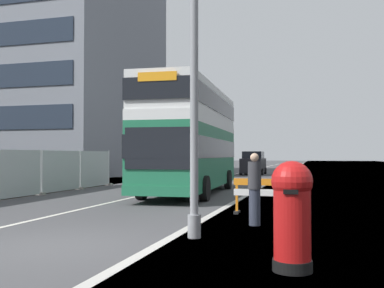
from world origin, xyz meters
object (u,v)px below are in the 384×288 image
Objects in this scene: red_pillar_postbox at (292,210)px; car_receding_mid at (253,164)px; car_oncoming_near at (195,165)px; pedestrian_at_kerb at (255,189)px; lamppost_foreground at (194,49)px; double_decker_bus at (191,138)px; roadworks_barrier at (263,192)px.

red_pillar_postbox is 0.40× the size of car_receding_mid.
car_oncoming_near reaches higher than pedestrian_at_kerb.
pedestrian_at_kerb is (1.03, 2.08, -3.19)m from lamppost_foreground.
lamppost_foreground is (3.13, -10.82, 1.52)m from double_decker_bus.
pedestrian_at_kerb reaches higher than roadworks_barrier.
double_decker_bus is at bearing 112.20° from red_pillar_postbox.
car_receding_mid is (-5.38, 34.19, 0.08)m from red_pillar_postbox.
red_pillar_postbox is at bearing -79.37° from roadworks_barrier.
car_oncoming_near is at bearing 104.66° from double_decker_bus.
car_receding_mid is 2.30× the size of pedestrian_at_kerb.
car_receding_mid is at bearing 98.95° from red_pillar_postbox.
red_pillar_postbox is at bearing -74.85° from pedestrian_at_kerb.
pedestrian_at_kerb is at bearing -71.15° from car_oncoming_near.
double_decker_bus is at bearing -75.34° from car_oncoming_near.
red_pillar_postbox is 4.50m from pedestrian_at_kerb.
roadworks_barrier is (0.98, 4.25, -3.44)m from lamppost_foreground.
double_decker_bus is 6.53× the size of red_pillar_postbox.
car_oncoming_near is at bearing 108.85° from pedestrian_at_kerb.
red_pillar_postbox is 34.61m from car_receding_mid.
roadworks_barrier is (-1.22, 6.52, -0.26)m from red_pillar_postbox.
red_pillar_postbox is at bearing -71.72° from car_oncoming_near.
lamppost_foreground is 5.10× the size of red_pillar_postbox.
red_pillar_postbox is at bearing -45.78° from lamppost_foreground.
red_pillar_postbox is 0.92× the size of pedestrian_at_kerb.
double_decker_bus is 6.04× the size of pedestrian_at_kerb.
roadworks_barrier is at bearing 100.63° from red_pillar_postbox.
pedestrian_at_kerb is (4.21, -29.84, -0.08)m from car_receding_mid.
pedestrian_at_kerb is at bearing 105.15° from red_pillar_postbox.
car_oncoming_near is at bearing 110.50° from roadworks_barrier.
car_receding_mid is at bearing 98.02° from pedestrian_at_kerb.
red_pillar_postbox is 0.96× the size of roadworks_barrier.
pedestrian_at_kerb is at bearing 63.68° from lamppost_foreground.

